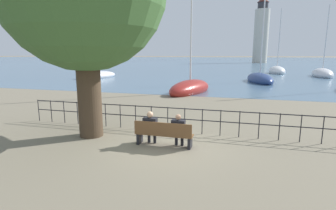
{
  "coord_description": "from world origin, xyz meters",
  "views": [
    {
      "loc": [
        2.58,
        -8.56,
        3.21
      ],
      "look_at": [
        0.0,
        0.5,
        1.39
      ],
      "focal_mm": 28.0,
      "sensor_mm": 36.0,
      "label": 1
    }
  ],
  "objects_px": {
    "seated_person_right": "(178,129)",
    "sailboat_4": "(322,74)",
    "harbor_lighthouse": "(261,33)",
    "sailboat_0": "(260,79)",
    "sailboat_5": "(190,88)",
    "sailboat_2": "(277,71)",
    "seated_person_left": "(150,126)",
    "park_bench": "(164,134)",
    "sailboat_1": "(97,76)"
  },
  "relations": [
    {
      "from": "seated_person_right",
      "to": "sailboat_4",
      "type": "bearing_deg",
      "value": 69.02
    },
    {
      "from": "sailboat_4",
      "to": "harbor_lighthouse",
      "type": "height_order",
      "value": "harbor_lighthouse"
    },
    {
      "from": "sailboat_0",
      "to": "sailboat_5",
      "type": "relative_size",
      "value": 0.93
    },
    {
      "from": "sailboat_2",
      "to": "seated_person_left",
      "type": "bearing_deg",
      "value": -107.23
    },
    {
      "from": "park_bench",
      "to": "sailboat_0",
      "type": "height_order",
      "value": "sailboat_0"
    },
    {
      "from": "park_bench",
      "to": "sailboat_4",
      "type": "bearing_deg",
      "value": 68.33
    },
    {
      "from": "seated_person_right",
      "to": "sailboat_0",
      "type": "bearing_deg",
      "value": 80.52
    },
    {
      "from": "sailboat_4",
      "to": "harbor_lighthouse",
      "type": "relative_size",
      "value": 0.44
    },
    {
      "from": "park_bench",
      "to": "seated_person_right",
      "type": "relative_size",
      "value": 1.75
    },
    {
      "from": "park_bench",
      "to": "seated_person_left",
      "type": "bearing_deg",
      "value": 171.47
    },
    {
      "from": "park_bench",
      "to": "sailboat_0",
      "type": "distance_m",
      "value": 24.59
    },
    {
      "from": "park_bench",
      "to": "sailboat_1",
      "type": "height_order",
      "value": "sailboat_1"
    },
    {
      "from": "seated_person_left",
      "to": "sailboat_2",
      "type": "xyz_separation_m",
      "value": [
        8.72,
        40.13,
        -0.28
      ]
    },
    {
      "from": "seated_person_right",
      "to": "harbor_lighthouse",
      "type": "relative_size",
      "value": 0.05
    },
    {
      "from": "sailboat_5",
      "to": "seated_person_left",
      "type": "bearing_deg",
      "value": -70.87
    },
    {
      "from": "harbor_lighthouse",
      "to": "seated_person_right",
      "type": "bearing_deg",
      "value": -94.59
    },
    {
      "from": "seated_person_left",
      "to": "sailboat_4",
      "type": "relative_size",
      "value": 0.12
    },
    {
      "from": "park_bench",
      "to": "sailboat_1",
      "type": "distance_m",
      "value": 29.55
    },
    {
      "from": "seated_person_left",
      "to": "sailboat_0",
      "type": "xyz_separation_m",
      "value": [
        5.06,
        24.09,
        -0.33
      ]
    },
    {
      "from": "seated_person_right",
      "to": "sailboat_4",
      "type": "distance_m",
      "value": 37.01
    },
    {
      "from": "park_bench",
      "to": "sailboat_5",
      "type": "xyz_separation_m",
      "value": [
        -1.68,
        13.4,
        -0.08
      ]
    },
    {
      "from": "sailboat_0",
      "to": "harbor_lighthouse",
      "type": "xyz_separation_m",
      "value": [
        3.95,
        75.35,
        10.85
      ]
    },
    {
      "from": "sailboat_2",
      "to": "harbor_lighthouse",
      "type": "xyz_separation_m",
      "value": [
        0.29,
        59.31,
        10.8
      ]
    },
    {
      "from": "seated_person_right",
      "to": "park_bench",
      "type": "bearing_deg",
      "value": -171.23
    },
    {
      "from": "sailboat_5",
      "to": "harbor_lighthouse",
      "type": "xyz_separation_m",
      "value": [
        10.17,
        86.12,
        10.83
      ]
    },
    {
      "from": "sailboat_5",
      "to": "sailboat_0",
      "type": "bearing_deg",
      "value": 74.13
    },
    {
      "from": "sailboat_4",
      "to": "sailboat_0",
      "type": "bearing_deg",
      "value": -128.75
    },
    {
      "from": "seated_person_right",
      "to": "sailboat_0",
      "type": "distance_m",
      "value": 24.43
    },
    {
      "from": "sailboat_2",
      "to": "harbor_lighthouse",
      "type": "relative_size",
      "value": 0.47
    },
    {
      "from": "sailboat_4",
      "to": "seated_person_left",
      "type": "bearing_deg",
      "value": -109.81
    },
    {
      "from": "harbor_lighthouse",
      "to": "park_bench",
      "type": "bearing_deg",
      "value": -94.88
    },
    {
      "from": "seated_person_left",
      "to": "harbor_lighthouse",
      "type": "bearing_deg",
      "value": 84.82
    },
    {
      "from": "sailboat_5",
      "to": "harbor_lighthouse",
      "type": "height_order",
      "value": "harbor_lighthouse"
    },
    {
      "from": "sailboat_2",
      "to": "sailboat_5",
      "type": "distance_m",
      "value": 28.57
    },
    {
      "from": "harbor_lighthouse",
      "to": "seated_person_left",
      "type": "bearing_deg",
      "value": -95.18
    },
    {
      "from": "sailboat_5",
      "to": "harbor_lighthouse",
      "type": "bearing_deg",
      "value": 97.41
    },
    {
      "from": "sailboat_2",
      "to": "sailboat_5",
      "type": "relative_size",
      "value": 0.96
    },
    {
      "from": "park_bench",
      "to": "sailboat_0",
      "type": "bearing_deg",
      "value": 79.36
    },
    {
      "from": "sailboat_0",
      "to": "sailboat_4",
      "type": "relative_size",
      "value": 1.03
    },
    {
      "from": "park_bench",
      "to": "seated_person_right",
      "type": "bearing_deg",
      "value": 8.77
    },
    {
      "from": "seated_person_right",
      "to": "harbor_lighthouse",
      "type": "xyz_separation_m",
      "value": [
        7.97,
        99.44,
        10.54
      ]
    },
    {
      "from": "park_bench",
      "to": "sailboat_5",
      "type": "distance_m",
      "value": 13.51
    },
    {
      "from": "seated_person_left",
      "to": "sailboat_2",
      "type": "bearing_deg",
      "value": 77.74
    },
    {
      "from": "sailboat_1",
      "to": "sailboat_5",
      "type": "height_order",
      "value": "sailboat_5"
    },
    {
      "from": "seated_person_right",
      "to": "harbor_lighthouse",
      "type": "bearing_deg",
      "value": 85.41
    },
    {
      "from": "sailboat_2",
      "to": "park_bench",
      "type": "bearing_deg",
      "value": -106.5
    },
    {
      "from": "seated_person_right",
      "to": "sailboat_0",
      "type": "relative_size",
      "value": 0.11
    },
    {
      "from": "sailboat_1",
      "to": "sailboat_4",
      "type": "distance_m",
      "value": 32.58
    },
    {
      "from": "park_bench",
      "to": "seated_person_right",
      "type": "xyz_separation_m",
      "value": [
        0.52,
        0.08,
        0.21
      ]
    },
    {
      "from": "park_bench",
      "to": "sailboat_2",
      "type": "bearing_deg",
      "value": 78.47
    }
  ]
}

